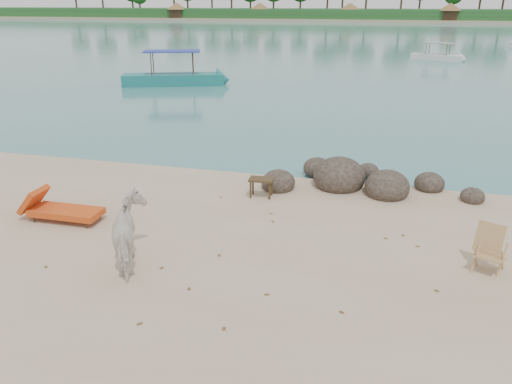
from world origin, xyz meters
TOP-DOWN VIEW (x-y plane):
  - water at (0.00, 90.00)m, footprint 400.00×400.00m
  - far_shore at (0.00, 170.00)m, footprint 420.00×90.00m
  - far_scenery at (0.03, 136.70)m, footprint 420.00×18.00m
  - boulders at (2.47, 5.60)m, footprint 6.22×2.81m
  - cow at (-1.60, -0.29)m, footprint 1.51×1.85m
  - side_table at (0.03, 4.12)m, footprint 0.69×0.47m
  - lounge_chair at (-4.30, 1.32)m, footprint 2.25×0.81m
  - deck_chair at (5.52, 1.28)m, footprint 0.82×0.84m
  - boat_near at (-10.58, 22.43)m, footprint 7.50×4.13m
  - boat_mid at (7.40, 42.45)m, footprint 5.39×2.88m
  - dead_leaves at (0.26, 0.40)m, footprint 8.87×6.68m

SIDE VIEW (x-z plane):
  - water at x=0.00m, z-range 0.00..0.00m
  - far_shore at x=0.00m, z-range -0.70..0.70m
  - dead_leaves at x=0.26m, z-range 0.01..0.01m
  - boulders at x=2.47m, z-range -0.36..0.80m
  - side_table at x=0.03m, z-range 0.00..0.54m
  - lounge_chair at x=-4.30m, z-range 0.00..0.67m
  - deck_chair at x=5.52m, z-range 0.00..0.93m
  - cow at x=-1.60m, z-range 0.00..1.43m
  - boat_mid at x=7.40m, z-range 0.00..2.59m
  - boat_near at x=-10.58m, z-range 0.00..3.58m
  - far_scenery at x=0.03m, z-range -1.61..7.89m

